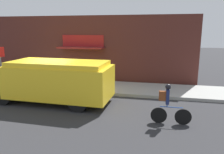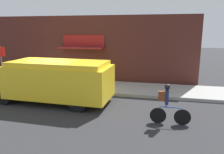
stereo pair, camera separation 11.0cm
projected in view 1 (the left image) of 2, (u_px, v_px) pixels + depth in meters
name	position (u px, v px, depth m)	size (l,w,h in m)	color
ground_plane	(52.00, 92.00, 12.55)	(70.00, 70.00, 0.00)	#2B2B2D
sidewalk	(62.00, 85.00, 13.84)	(28.00, 2.76, 0.17)	#999993
storefront	(72.00, 49.00, 15.08)	(16.72, 1.12, 4.43)	#4C231E
school_bus	(53.00, 80.00, 10.63)	(6.25, 2.79, 2.05)	yellow
cyclist	(168.00, 104.00, 8.20)	(1.52, 0.21, 1.56)	black
stop_sign_post	(0.00, 59.00, 13.50)	(0.45, 0.45, 2.35)	slate
trash_bin	(95.00, 78.00, 13.59)	(0.65, 0.65, 0.76)	#38383D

